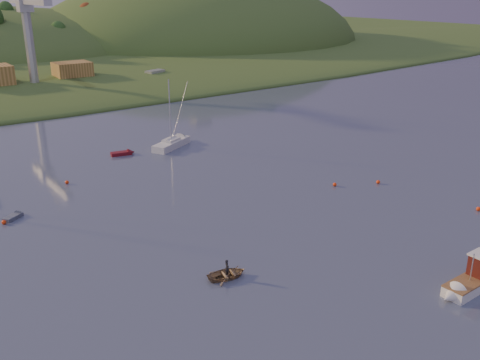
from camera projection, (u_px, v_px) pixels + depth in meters
hill_right at (198, 45)px, 240.37m from camera, size 150.00×130.00×60.00m
wharf at (45, 86)px, 134.83m from camera, size 42.00×16.00×2.40m
shed_east at (72, 70)px, 139.66m from camera, size 9.00×7.00×4.00m
dock_crane at (29, 22)px, 124.99m from camera, size 3.20×28.00×20.30m
fishing_boat at (467, 283)px, 45.90m from camera, size 6.45×2.14×4.09m
sailboat_far at (171, 143)px, 87.59m from camera, size 8.21×6.00×11.16m
canoe at (227, 274)px, 48.38m from camera, size 4.01×3.16×0.75m
paddler at (227, 270)px, 48.24m from camera, size 0.47×0.63×1.58m
red_tender at (126, 153)px, 84.06m from camera, size 3.88×1.95×1.26m
grey_dinghy at (16, 215)px, 61.25m from camera, size 2.82×2.33×1.01m
work_vessel at (155, 78)px, 147.63m from camera, size 13.53×8.53×3.28m
buoy_0 at (478, 209)px, 62.90m from camera, size 0.50×0.50×0.50m
buoy_1 at (335, 184)px, 70.68m from camera, size 0.50×0.50×0.50m
buoy_2 at (4, 222)px, 59.35m from camera, size 0.50×0.50×0.50m
buoy_3 at (67, 182)px, 71.49m from camera, size 0.50×0.50×0.50m
buoy_4 at (378, 182)px, 71.57m from camera, size 0.50×0.50×0.50m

